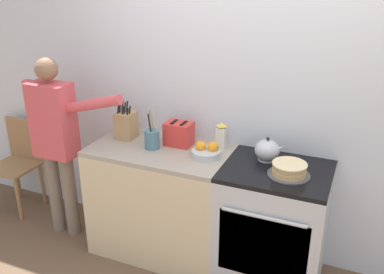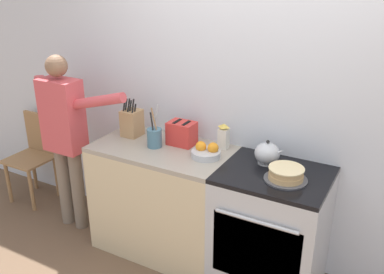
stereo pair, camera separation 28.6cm
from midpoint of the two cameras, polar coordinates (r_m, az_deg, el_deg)
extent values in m
cube|color=silver|center=(3.15, 11.45, 5.07)|extent=(8.00, 0.04, 2.60)
cube|color=beige|center=(3.47, -1.44, -8.54)|extent=(1.06, 0.61, 0.87)
cube|color=#9E9384|center=(3.26, -1.51, -1.70)|extent=(1.06, 0.61, 0.03)
cube|color=#B7BABF|center=(3.18, 13.00, -12.30)|extent=(0.73, 0.61, 0.87)
cube|color=black|center=(2.93, 11.29, -14.97)|extent=(0.60, 0.01, 0.48)
cylinder|color=#B7BABF|center=(2.76, 11.51, -11.04)|extent=(0.55, 0.02, 0.02)
cube|color=black|center=(2.95, 13.76, -5.04)|extent=(0.73, 0.61, 0.03)
cylinder|color=#4C4C51|center=(2.87, 15.19, -5.52)|extent=(0.28, 0.28, 0.01)
cylinder|color=tan|center=(2.86, 15.24, -5.12)|extent=(0.23, 0.23, 0.04)
cylinder|color=tan|center=(2.84, 15.31, -4.49)|extent=(0.22, 0.22, 0.04)
cylinder|color=beige|center=(2.84, 15.35, -4.11)|extent=(0.23, 0.23, 0.01)
cylinder|color=#B7BABF|center=(3.07, 12.56, -3.39)|extent=(0.12, 0.12, 0.01)
ellipsoid|color=#B7BABF|center=(3.04, 12.67, -2.18)|extent=(0.18, 0.18, 0.15)
cone|color=#B7BABF|center=(3.01, 14.23, -2.03)|extent=(0.09, 0.04, 0.08)
sphere|color=black|center=(3.00, 12.81, -0.67)|extent=(0.02, 0.02, 0.02)
cube|color=tan|center=(3.45, -5.67, 1.83)|extent=(0.14, 0.15, 0.21)
cylinder|color=black|center=(3.40, -6.69, 3.97)|extent=(0.01, 0.03, 0.07)
cylinder|color=black|center=(3.37, -6.10, 3.83)|extent=(0.01, 0.03, 0.07)
cylinder|color=black|center=(3.35, -5.50, 3.66)|extent=(0.01, 0.03, 0.06)
cylinder|color=black|center=(3.42, -6.41, 4.29)|extent=(0.01, 0.04, 0.09)
cylinder|color=black|center=(3.39, -5.82, 4.14)|extent=(0.01, 0.04, 0.09)
cylinder|color=black|center=(3.38, -5.19, 3.87)|extent=(0.01, 0.03, 0.06)
cylinder|color=black|center=(3.44, -6.07, 4.39)|extent=(0.01, 0.04, 0.09)
cylinder|color=black|center=(3.42, -5.50, 4.31)|extent=(0.01, 0.04, 0.09)
cylinder|color=#477084|center=(3.23, -2.52, -0.17)|extent=(0.11, 0.11, 0.14)
cylinder|color=#B7BABF|center=(3.21, -2.48, 1.96)|extent=(0.06, 0.03, 0.28)
cylinder|color=black|center=(3.18, -2.72, 1.26)|extent=(0.04, 0.01, 0.23)
cylinder|color=#A37A51|center=(3.17, -2.37, 1.62)|extent=(0.04, 0.06, 0.27)
cylinder|color=#B7BABF|center=(3.09, 4.54, -2.32)|extent=(0.21, 0.21, 0.05)
sphere|color=orange|center=(3.10, 3.84, -1.32)|extent=(0.08, 0.08, 0.08)
sphere|color=orange|center=(3.08, 5.49, -1.52)|extent=(0.08, 0.08, 0.08)
cube|color=red|center=(3.27, 1.13, 0.45)|extent=(0.20, 0.15, 0.18)
cube|color=black|center=(3.26, 0.51, 2.07)|extent=(0.02, 0.11, 0.00)
cube|color=black|center=(3.22, 1.78, 1.83)|extent=(0.02, 0.11, 0.00)
cube|color=black|center=(3.31, -0.55, 1.37)|extent=(0.02, 0.02, 0.01)
cube|color=white|center=(3.22, 6.77, -0.28)|extent=(0.07, 0.07, 0.16)
pyramid|color=#E0BC4C|center=(3.18, 6.86, 1.49)|extent=(0.07, 0.07, 0.03)
cylinder|color=#7A6B5B|center=(3.94, -14.66, -6.34)|extent=(0.11, 0.11, 0.74)
cylinder|color=#7A6B5B|center=(3.84, -12.90, -6.95)|extent=(0.11, 0.11, 0.74)
cube|color=#D14C51|center=(3.62, -14.76, 2.74)|extent=(0.34, 0.20, 0.61)
cylinder|color=#D14C51|center=(3.75, -17.19, 3.88)|extent=(0.08, 0.08, 0.52)
cylinder|color=#D14C51|center=(3.32, -10.09, 4.68)|extent=(0.52, 0.08, 0.21)
sphere|color=#846047|center=(3.51, -15.42, 9.10)|extent=(0.18, 0.18, 0.18)
cylinder|color=#997047|center=(4.50, -21.64, -5.70)|extent=(0.04, 0.04, 0.43)
cylinder|color=#997047|center=(4.28, -18.84, -6.79)|extent=(0.04, 0.04, 0.43)
cylinder|color=#997047|center=(4.68, -18.70, -4.17)|extent=(0.04, 0.04, 0.43)
cylinder|color=#997047|center=(4.47, -15.88, -5.13)|extent=(0.04, 0.04, 0.43)
cube|color=#997047|center=(4.38, -19.13, -2.81)|extent=(0.40, 0.40, 0.02)
cube|color=#997047|center=(4.42, -17.74, 0.53)|extent=(0.40, 0.03, 0.40)
camera|label=1|loc=(0.14, -87.31, 1.11)|focal=40.00mm
camera|label=2|loc=(0.14, 92.69, -1.11)|focal=40.00mm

